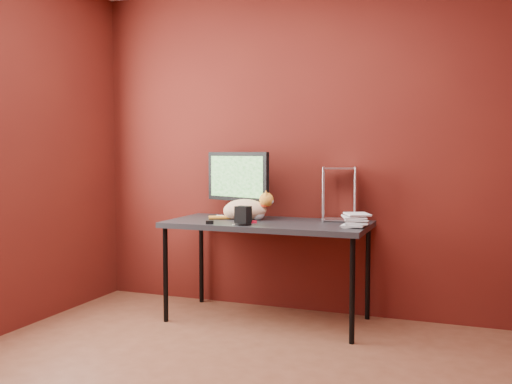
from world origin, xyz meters
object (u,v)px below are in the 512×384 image
at_px(desk, 268,228).
at_px(book_stack, 346,151).
at_px(monitor, 238,181).
at_px(cat, 246,209).
at_px(speaker, 243,216).
at_px(skull_mug, 244,215).

relative_size(desk, book_stack, 1.43).
height_order(desk, monitor, monitor).
height_order(desk, cat, cat).
distance_m(cat, speaker, 0.33).
height_order(skull_mug, speaker, speaker).
height_order(desk, skull_mug, skull_mug).
distance_m(monitor, book_stack, 0.96).
height_order(monitor, book_stack, book_stack).
xyz_separation_m(cat, speaker, (0.11, -0.32, -0.02)).
relative_size(monitor, book_stack, 0.55).
bearing_deg(speaker, skull_mug, 118.83).
distance_m(monitor, cat, 0.26).
height_order(skull_mug, book_stack, book_stack).
distance_m(cat, skull_mug, 0.14).
bearing_deg(book_stack, desk, 174.08).
bearing_deg(cat, desk, -18.69).
relative_size(cat, book_stack, 0.47).
bearing_deg(skull_mug, cat, 85.86).
xyz_separation_m(desk, book_stack, (0.60, -0.06, 0.58)).
relative_size(monitor, speaker, 4.29).
bearing_deg(speaker, cat, 116.43).
xyz_separation_m(desk, speaker, (-0.09, -0.26, 0.11)).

